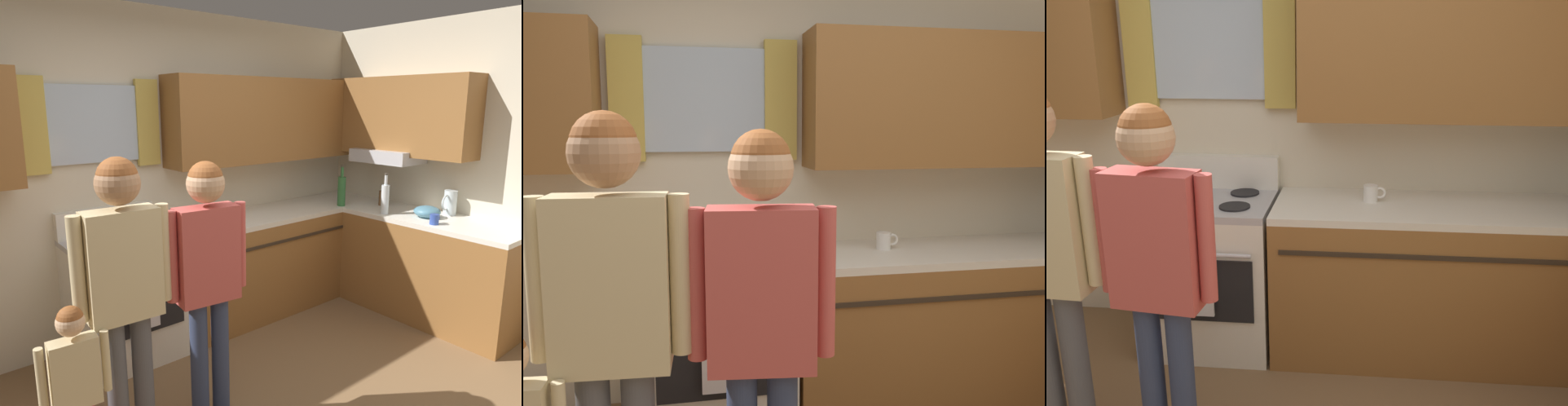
% 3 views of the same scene
% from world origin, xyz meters
% --- Properties ---
extents(back_wall_unit, '(4.60, 0.42, 2.60)m').
position_xyz_m(back_wall_unit, '(0.05, 1.81, 1.47)').
color(back_wall_unit, beige).
rests_on(back_wall_unit, ground).
extents(kitchen_counter_run, '(2.28, 2.13, 0.90)m').
position_xyz_m(kitchen_counter_run, '(1.49, 1.12, 0.45)').
color(kitchen_counter_run, brown).
rests_on(kitchen_counter_run, ground).
extents(stove_oven, '(0.74, 0.67, 1.10)m').
position_xyz_m(stove_oven, '(-0.37, 1.54, 0.47)').
color(stove_oven, silver).
rests_on(stove_oven, ground).
extents(mug_ceramic_white, '(0.13, 0.08, 0.09)m').
position_xyz_m(mug_ceramic_white, '(0.56, 1.59, 0.95)').
color(mug_ceramic_white, white).
rests_on(mug_ceramic_white, kitchen_counter_run).
extents(adult_in_plaid, '(0.49, 0.21, 1.57)m').
position_xyz_m(adult_in_plaid, '(-0.29, 0.52, 0.99)').
color(adult_in_plaid, '#2D3856').
rests_on(adult_in_plaid, ground).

